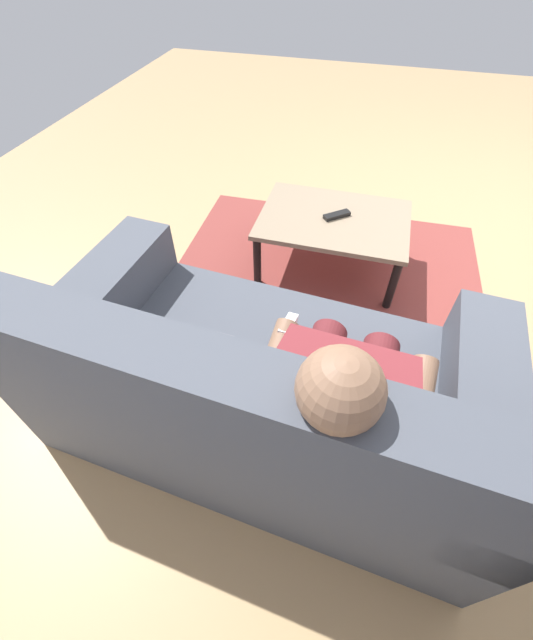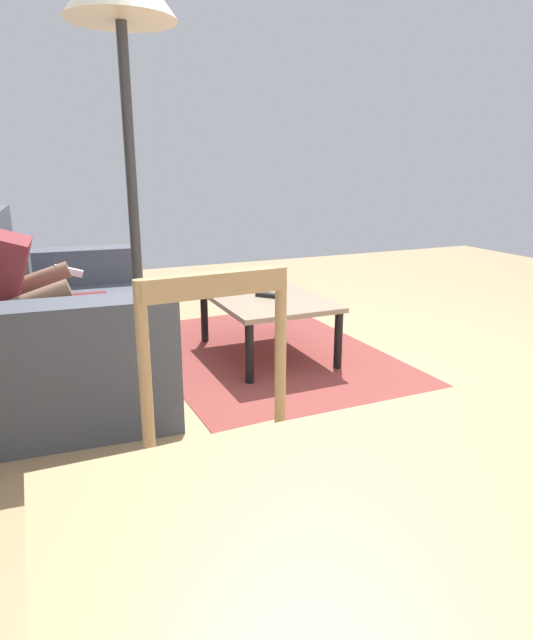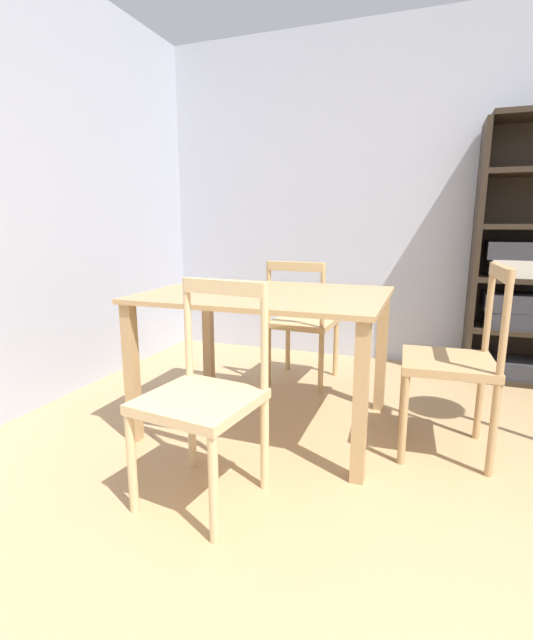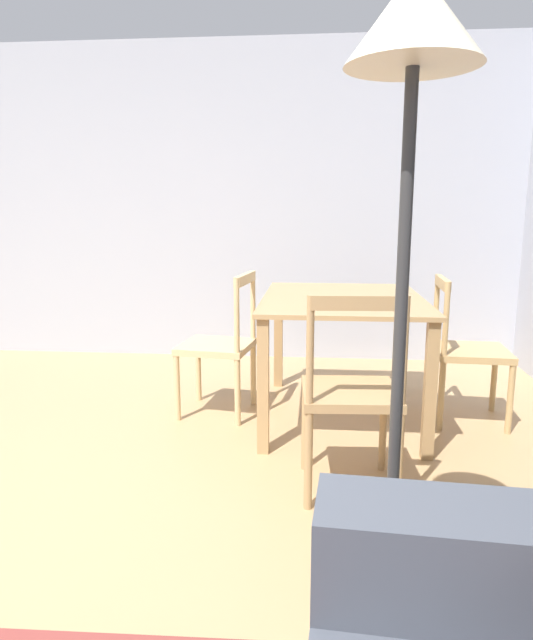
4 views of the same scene
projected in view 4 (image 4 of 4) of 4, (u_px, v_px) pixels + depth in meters
wall_side at (180, 205)px, 4.79m from camera, size 0.12×5.79×2.62m
dining_table at (342, 315)px, 3.38m from camera, size 1.26×0.95×0.75m
dining_chair_near_wall at (466, 351)px, 3.35m from camera, size 0.44×0.44×0.87m
dining_chair_facing_couch at (351, 394)px, 2.47m from camera, size 0.44×0.44×0.93m
dining_chair_by_doorway at (221, 345)px, 3.48m from camera, size 0.47×0.47×0.89m
floor_lamp at (412, 87)px, 1.45m from camera, size 0.36×0.36×1.87m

